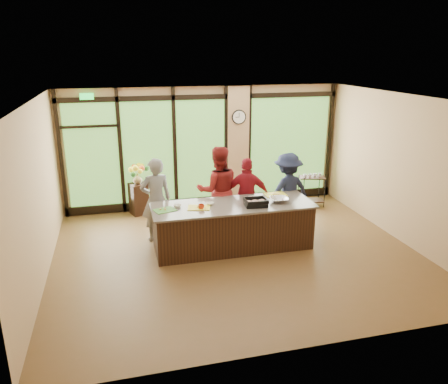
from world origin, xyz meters
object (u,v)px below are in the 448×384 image
cook_right (287,191)px  bar_cart (312,187)px  island_base (233,227)px  cook_left (156,200)px  roasting_pan (256,204)px  flower_stand (139,199)px

cook_right → bar_cart: cook_right is taller
island_base → cook_left: 1.68m
cook_right → roasting_pan: bearing=29.1°
island_base → cook_right: bearing=26.9°
flower_stand → bar_cart: (4.30, -0.53, 0.14)m
cook_left → roasting_pan: size_ratio=4.14×
roasting_pan → cook_right: bearing=47.1°
cook_right → bar_cart: size_ratio=1.97×
cook_right → flower_stand: (-3.16, 1.68, -0.47)m
cook_right → flower_stand: cook_right is taller
island_base → flower_stand: island_base is taller
island_base → roasting_pan: roasting_pan is taller
roasting_pan → bar_cart: size_ratio=0.49×
roasting_pan → flower_stand: size_ratio=0.56×
cook_left → bar_cart: bearing=-172.6°
island_base → bar_cart: (2.59, 1.89, 0.08)m
cook_left → flower_stand: bearing=-88.9°
cook_left → flower_stand: (-0.28, 1.66, -0.50)m
roasting_pan → flower_stand: bearing=134.5°
island_base → cook_right: 1.68m
flower_stand → cook_left: bearing=-99.7°
island_base → bar_cart: size_ratio=3.58×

